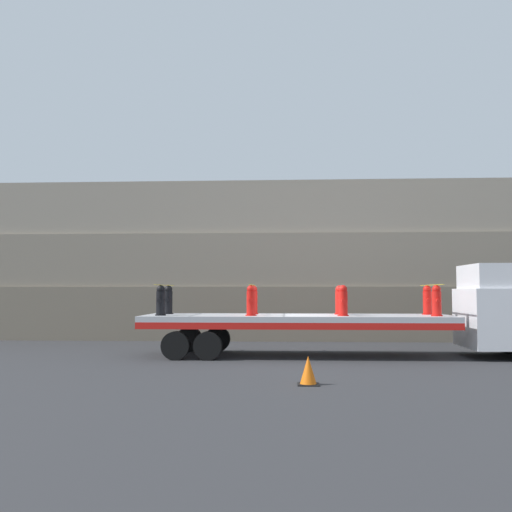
# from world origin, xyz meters

# --- Properties ---
(ground_plane) EXTENTS (120.00, 120.00, 0.00)m
(ground_plane) POSITION_xyz_m (0.00, 0.00, 0.00)
(ground_plane) COLOR #2D2D30
(rock_cliff) EXTENTS (60.00, 3.30, 6.63)m
(rock_cliff) POSITION_xyz_m (0.00, 6.70, 3.31)
(rock_cliff) COLOR #706656
(rock_cliff) RESTS_ON ground_plane
(truck_cab) EXTENTS (2.56, 2.61, 2.85)m
(truck_cab) POSITION_xyz_m (6.50, 0.00, 1.45)
(truck_cab) COLOR silver
(truck_cab) RESTS_ON ground_plane
(flatbed_trailer) EXTENTS (9.59, 2.68, 1.28)m
(flatbed_trailer) POSITION_xyz_m (-0.48, 0.00, 1.06)
(flatbed_trailer) COLOR #B2B2B7
(flatbed_trailer) RESTS_ON ground_plane
(fire_hydrant_black_near_0) EXTENTS (0.34, 0.50, 0.94)m
(fire_hydrant_black_near_0) POSITION_xyz_m (-4.19, -0.57, 1.74)
(fire_hydrant_black_near_0) COLOR black
(fire_hydrant_black_near_0) RESTS_ON flatbed_trailer
(fire_hydrant_black_far_0) EXTENTS (0.34, 0.50, 0.94)m
(fire_hydrant_black_far_0) POSITION_xyz_m (-4.19, 0.57, 1.74)
(fire_hydrant_black_far_0) COLOR black
(fire_hydrant_black_far_0) RESTS_ON flatbed_trailer
(fire_hydrant_red_near_1) EXTENTS (0.34, 0.50, 0.94)m
(fire_hydrant_red_near_1) POSITION_xyz_m (-1.40, -0.57, 1.74)
(fire_hydrant_red_near_1) COLOR red
(fire_hydrant_red_near_1) RESTS_ON flatbed_trailer
(fire_hydrant_red_far_1) EXTENTS (0.34, 0.50, 0.94)m
(fire_hydrant_red_far_1) POSITION_xyz_m (-1.40, 0.57, 1.74)
(fire_hydrant_red_far_1) COLOR red
(fire_hydrant_red_far_1) RESTS_ON flatbed_trailer
(fire_hydrant_red_near_2) EXTENTS (0.34, 0.50, 0.94)m
(fire_hydrant_red_near_2) POSITION_xyz_m (1.40, -0.57, 1.74)
(fire_hydrant_red_near_2) COLOR red
(fire_hydrant_red_near_2) RESTS_ON flatbed_trailer
(fire_hydrant_red_far_2) EXTENTS (0.34, 0.50, 0.94)m
(fire_hydrant_red_far_2) POSITION_xyz_m (1.40, 0.57, 1.74)
(fire_hydrant_red_far_2) COLOR red
(fire_hydrant_red_far_2) RESTS_ON flatbed_trailer
(fire_hydrant_red_near_3) EXTENTS (0.34, 0.50, 0.94)m
(fire_hydrant_red_near_3) POSITION_xyz_m (4.19, -0.57, 1.74)
(fire_hydrant_red_near_3) COLOR red
(fire_hydrant_red_near_3) RESTS_ON flatbed_trailer
(fire_hydrant_red_far_3) EXTENTS (0.34, 0.50, 0.94)m
(fire_hydrant_red_far_3) POSITION_xyz_m (4.19, 0.57, 1.74)
(fire_hydrant_red_far_3) COLOR red
(fire_hydrant_red_far_3) RESTS_ON flatbed_trailer
(cargo_strap_rear) EXTENTS (0.05, 2.79, 0.01)m
(cargo_strap_rear) POSITION_xyz_m (-4.19, 0.00, 2.22)
(cargo_strap_rear) COLOR yellow
(cargo_strap_rear) RESTS_ON fire_hydrant_black_near_0
(cargo_strap_middle) EXTENTS (0.05, 2.79, 0.01)m
(cargo_strap_middle) POSITION_xyz_m (-1.40, 0.00, 2.22)
(cargo_strap_middle) COLOR yellow
(cargo_strap_middle) RESTS_ON fire_hydrant_red_near_1
(cargo_strap_front) EXTENTS (0.05, 2.79, 0.01)m
(cargo_strap_front) POSITION_xyz_m (4.19, 0.00, 2.22)
(cargo_strap_front) COLOR yellow
(cargo_strap_front) RESTS_ON fire_hydrant_red_near_3
(traffic_cone) EXTENTS (0.47, 0.47, 0.62)m
(traffic_cone) POSITION_xyz_m (0.15, -5.47, 0.30)
(traffic_cone) COLOR black
(traffic_cone) RESTS_ON ground_plane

